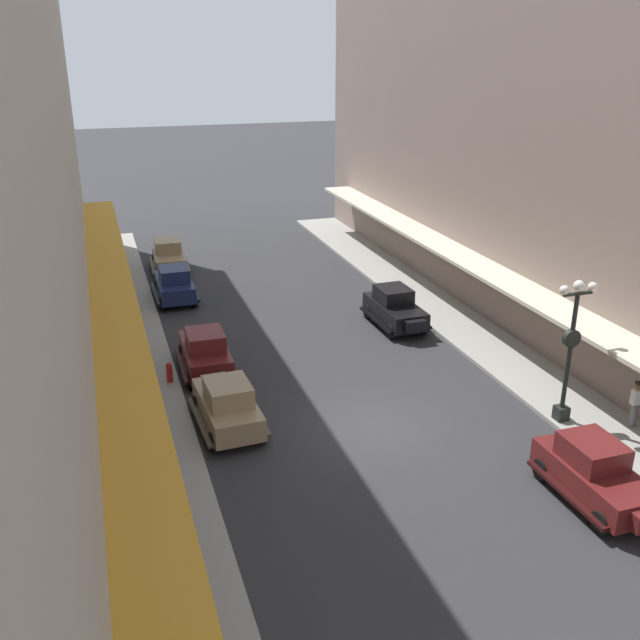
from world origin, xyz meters
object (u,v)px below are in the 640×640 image
(parked_car_3, at_px, (174,283))
(pedestrian_2, at_px, (153,468))
(parked_car_1, at_px, (227,404))
(pedestrian_3, at_px, (635,404))
(lamp_post_with_clock, at_px, (571,346))
(fire_hydrant, at_px, (169,372))
(parked_car_0, at_px, (169,256))
(parked_car_4, at_px, (205,350))
(parked_car_2, at_px, (395,307))
(pedestrian_1, at_px, (118,346))
(pedestrian_0, at_px, (177,508))
(parked_car_5, at_px, (595,471))

(parked_car_3, height_order, pedestrian_2, parked_car_3)
(parked_car_1, distance_m, pedestrian_3, 14.02)
(lamp_post_with_clock, height_order, fire_hydrant, lamp_post_with_clock)
(parked_car_0, xyz_separation_m, parked_car_4, (-0.25, -14.35, 0.00))
(parked_car_2, height_order, parked_car_4, same)
(parked_car_1, xyz_separation_m, pedestrian_1, (-3.29, 6.25, 0.05))
(pedestrian_1, bearing_deg, parked_car_0, 74.51)
(parked_car_4, xyz_separation_m, pedestrian_1, (-3.32, 1.47, 0.05))
(pedestrian_0, bearing_deg, pedestrian_1, 94.16)
(parked_car_1, distance_m, lamp_post_with_clock, 11.87)
(pedestrian_2, bearing_deg, parked_car_3, 80.81)
(parked_car_1, relative_size, lamp_post_with_clock, 0.84)
(fire_hydrant, bearing_deg, parked_car_3, 81.53)
(pedestrian_3, bearing_deg, pedestrian_2, 175.98)
(parked_car_3, xyz_separation_m, pedestrian_3, (13.35, -18.36, 0.07))
(pedestrian_2, bearing_deg, parked_car_0, 82.07)
(parked_car_2, bearing_deg, pedestrian_0, -133.38)
(parked_car_0, distance_m, fire_hydrant, 15.25)
(pedestrian_1, bearing_deg, lamp_post_with_clock, -33.37)
(parked_car_3, bearing_deg, pedestrian_1, -112.91)
(pedestrian_1, relative_size, pedestrian_2, 0.98)
(pedestrian_0, height_order, pedestrian_2, pedestrian_2)
(parked_car_4, distance_m, pedestrian_1, 3.63)
(lamp_post_with_clock, bearing_deg, parked_car_5, -114.57)
(parked_car_3, distance_m, lamp_post_with_clock, 20.67)
(fire_hydrant, bearing_deg, pedestrian_0, -95.48)
(parked_car_0, bearing_deg, parked_car_4, -91.00)
(parked_car_0, relative_size, pedestrian_0, 2.63)
(lamp_post_with_clock, distance_m, pedestrian_3, 3.09)
(fire_hydrant, relative_size, pedestrian_2, 0.49)
(pedestrian_3, bearing_deg, lamp_post_with_clock, 150.71)
(parked_car_0, relative_size, pedestrian_2, 2.58)
(parked_car_5, distance_m, pedestrian_2, 12.85)
(parked_car_0, distance_m, pedestrian_1, 13.37)
(parked_car_0, height_order, parked_car_4, same)
(pedestrian_1, bearing_deg, pedestrian_3, -32.88)
(parked_car_0, distance_m, parked_car_5, 28.04)
(pedestrian_0, xyz_separation_m, pedestrian_2, (-0.41, 2.12, 0.02))
(pedestrian_3, bearing_deg, pedestrian_0, -176.42)
(lamp_post_with_clock, bearing_deg, pedestrian_3, -29.29)
(parked_car_0, xyz_separation_m, fire_hydrant, (-1.81, -15.14, -0.38))
(pedestrian_2, bearing_deg, pedestrian_0, -79.07)
(parked_car_3, bearing_deg, parked_car_5, -66.18)
(parked_car_0, height_order, parked_car_2, same)
(parked_car_3, relative_size, pedestrian_3, 2.56)
(fire_hydrant, xyz_separation_m, pedestrian_1, (-1.76, 2.26, 0.43))
(parked_car_0, relative_size, pedestrian_3, 2.58)
(pedestrian_0, distance_m, pedestrian_3, 15.76)
(pedestrian_2, bearing_deg, parked_car_2, 40.35)
(parked_car_2, bearing_deg, pedestrian_1, -176.37)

